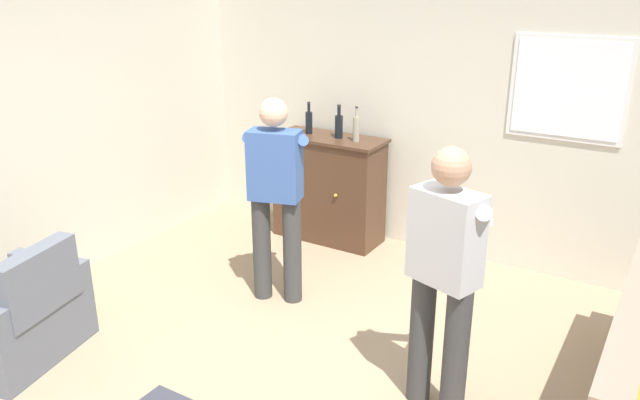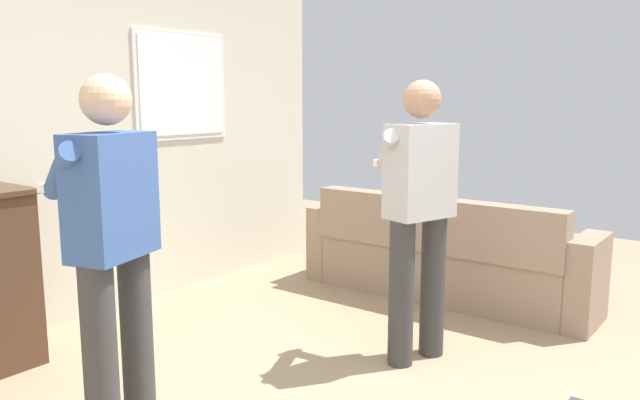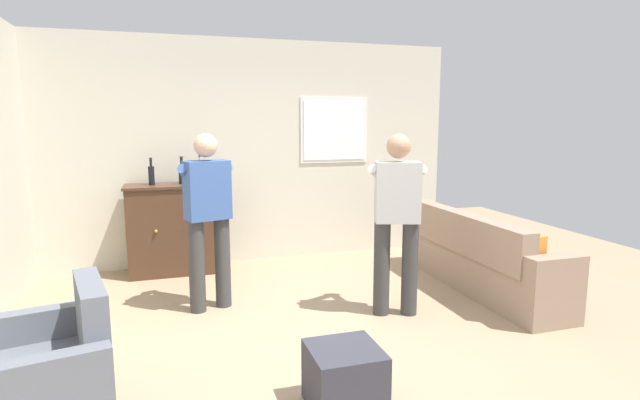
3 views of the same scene
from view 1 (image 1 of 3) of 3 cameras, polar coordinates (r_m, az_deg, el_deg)
name	(u,v)px [view 1 (image 1 of 3)]	position (r m, az deg, el deg)	size (l,w,h in m)	color
ground	(285,390)	(4.24, -3.18, -16.98)	(10.40, 10.40, 0.00)	#9E8466
wall_back_with_window	(449,107)	(5.88, 11.71, 8.34)	(5.20, 0.15, 2.80)	beige
wall_side_left	(2,130)	(5.51, -27.08, 5.73)	(0.12, 5.20, 2.80)	beige
armchair	(20,320)	(4.88, -25.78, -9.83)	(0.82, 1.00, 0.85)	slate
sideboard_cabinet	(329,188)	(6.23, 0.81, 1.08)	(1.11, 0.49, 1.06)	#472D1E
bottle_wine_green	(356,128)	(5.88, 3.33, 6.57)	(0.06, 0.06, 0.33)	gray
bottle_liquor_amber	(309,122)	(6.18, -1.02, 7.19)	(0.07, 0.07, 0.31)	black
bottle_spirits_clear	(339,125)	(6.01, 1.73, 6.84)	(0.08, 0.08, 0.32)	black
person_standing_left	(276,191)	(4.92, -4.05, 0.80)	(0.53, 0.52, 1.68)	#383838
person_standing_right	(445,271)	(3.68, 11.34, -6.43)	(0.53, 0.52, 1.68)	#383838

